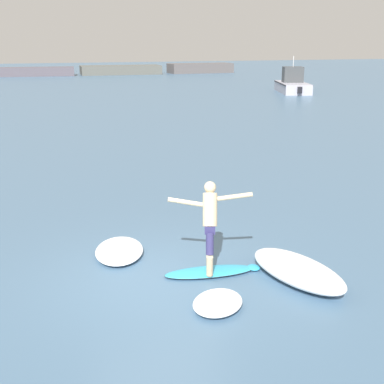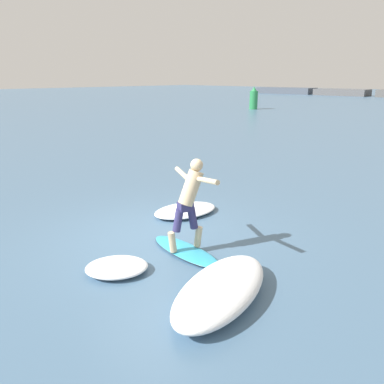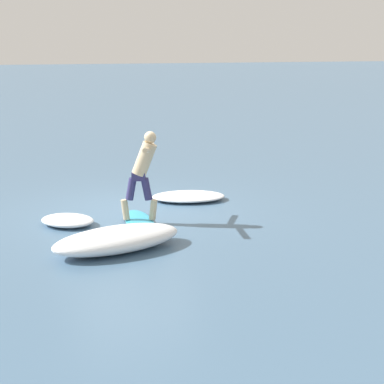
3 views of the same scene
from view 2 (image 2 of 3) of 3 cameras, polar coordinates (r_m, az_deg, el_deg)
The scene contains 7 objects.
ground_plane at distance 7.99m, azimuth -5.69°, elevation -6.78°, with size 200.00×200.00×0.00m, color #466784.
surfboard at distance 7.23m, azimuth -0.82°, elevation -9.03°, with size 1.97×0.72×0.22m.
surfer at distance 6.89m, azimuth -0.32°, elevation -0.79°, with size 1.58×0.88×1.74m.
channel_marker_buoy at distance 39.69m, azimuth 9.38°, elevation 13.81°, with size 0.81×0.81×2.23m.
wave_foam_at_tail at distance 9.21m, azimuth -1.02°, elevation -2.80°, with size 1.35×1.82×0.18m.
wave_foam_at_nose at distance 6.69m, azimuth -11.40°, elevation -11.16°, with size 1.32×1.35×0.20m.
wave_foam_beside at distance 5.79m, azimuth 4.46°, elevation -14.55°, with size 1.56×2.49×0.40m.
Camera 2 is at (5.62, -4.66, 3.24)m, focal length 35.00 mm.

